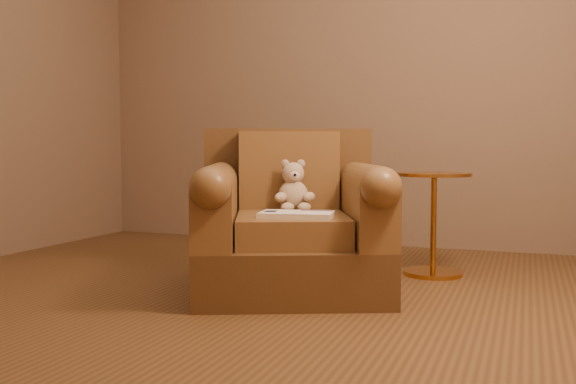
% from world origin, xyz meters
% --- Properties ---
extents(floor, '(4.00, 4.00, 0.00)m').
position_xyz_m(floor, '(0.00, 0.00, 0.00)').
color(floor, brown).
rests_on(floor, ground).
extents(armchair, '(1.25, 1.22, 0.87)m').
position_xyz_m(armchair, '(0.28, 0.28, 0.34)').
color(armchair, '#55391C').
rests_on(armchair, floor).
extents(teddy_bear, '(0.21, 0.24, 0.29)m').
position_xyz_m(teddy_bear, '(0.27, 0.36, 0.52)').
color(teddy_bear, tan).
rests_on(teddy_bear, armchair).
extents(guidebook, '(0.39, 0.27, 0.03)m').
position_xyz_m(guidebook, '(0.39, 0.07, 0.43)').
color(guidebook, beige).
rests_on(guidebook, armchair).
extents(side_table, '(0.44, 0.44, 0.61)m').
position_xyz_m(side_table, '(0.94, 0.95, 0.33)').
color(side_table, '#C48536').
rests_on(side_table, floor).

